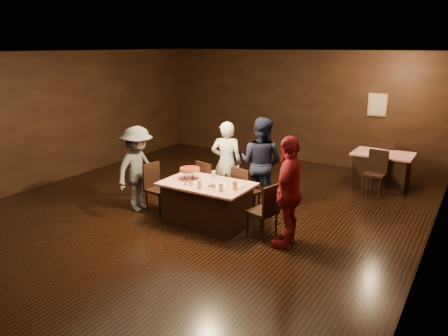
% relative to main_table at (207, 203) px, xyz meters
% --- Properties ---
extents(room, '(10.00, 10.04, 3.02)m').
position_rel_main_table_xyz_m(room, '(-0.47, 0.09, 1.75)').
color(room, black).
rests_on(room, ground).
extents(main_table, '(1.60, 1.00, 0.77)m').
position_rel_main_table_xyz_m(main_table, '(0.00, 0.00, 0.00)').
color(main_table, '#B8170C').
rests_on(main_table, ground).
extents(back_table, '(1.30, 0.90, 0.77)m').
position_rel_main_table_xyz_m(back_table, '(2.20, 3.91, 0.00)').
color(back_table, '#BA0C12').
rests_on(back_table, ground).
extents(chair_far_left, '(0.51, 0.51, 0.95)m').
position_rel_main_table_xyz_m(chair_far_left, '(-0.40, 0.75, 0.09)').
color(chair_far_left, black).
rests_on(chair_far_left, ground).
extents(chair_far_right, '(0.50, 0.50, 0.95)m').
position_rel_main_table_xyz_m(chair_far_right, '(0.40, 0.75, 0.09)').
color(chair_far_right, black).
rests_on(chair_far_right, ground).
extents(chair_end_left, '(0.46, 0.46, 0.95)m').
position_rel_main_table_xyz_m(chair_end_left, '(-1.10, 0.00, 0.09)').
color(chair_end_left, black).
rests_on(chair_end_left, ground).
extents(chair_end_right, '(0.51, 0.51, 0.95)m').
position_rel_main_table_xyz_m(chair_end_right, '(1.10, 0.00, 0.09)').
color(chair_end_right, black).
rests_on(chair_end_right, ground).
extents(chair_back_near, '(0.44, 0.44, 0.95)m').
position_rel_main_table_xyz_m(chair_back_near, '(2.20, 3.21, 0.09)').
color(chair_back_near, black).
rests_on(chair_back_near, ground).
extents(chair_back_far, '(0.48, 0.48, 0.95)m').
position_rel_main_table_xyz_m(chair_back_far, '(2.20, 4.51, 0.09)').
color(chair_back_far, black).
rests_on(chair_back_far, ground).
extents(diner_white_jacket, '(0.73, 0.62, 1.68)m').
position_rel_main_table_xyz_m(diner_white_jacket, '(-0.28, 1.14, 0.46)').
color(diner_white_jacket, white).
rests_on(diner_white_jacket, ground).
extents(diner_navy_hoodie, '(0.90, 0.71, 1.81)m').
position_rel_main_table_xyz_m(diner_navy_hoodie, '(0.43, 1.26, 0.52)').
color(diner_navy_hoodie, black).
rests_on(diner_navy_hoodie, ground).
extents(diner_grey_knit, '(0.62, 1.07, 1.65)m').
position_rel_main_table_xyz_m(diner_grey_knit, '(-1.53, -0.09, 0.44)').
color(diner_grey_knit, '#535458').
rests_on(diner_grey_knit, ground).
extents(diner_red_shirt, '(0.58, 1.11, 1.81)m').
position_rel_main_table_xyz_m(diner_red_shirt, '(1.58, -0.06, 0.52)').
color(diner_red_shirt, maroon).
rests_on(diner_red_shirt, ground).
extents(pizza_stand, '(0.38, 0.38, 0.22)m').
position_rel_main_table_xyz_m(pizza_stand, '(-0.40, 0.05, 0.57)').
color(pizza_stand, black).
rests_on(pizza_stand, main_table).
extents(plate_with_slice, '(0.25, 0.25, 0.06)m').
position_rel_main_table_xyz_m(plate_with_slice, '(0.25, -0.18, 0.41)').
color(plate_with_slice, white).
rests_on(plate_with_slice, main_table).
extents(plate_empty, '(0.25, 0.25, 0.01)m').
position_rel_main_table_xyz_m(plate_empty, '(0.55, 0.15, 0.39)').
color(plate_empty, white).
rests_on(plate_empty, main_table).
extents(glass_front_left, '(0.08, 0.08, 0.14)m').
position_rel_main_table_xyz_m(glass_front_left, '(0.05, -0.30, 0.46)').
color(glass_front_left, silver).
rests_on(glass_front_left, main_table).
extents(glass_front_right, '(0.08, 0.08, 0.14)m').
position_rel_main_table_xyz_m(glass_front_right, '(0.45, -0.25, 0.46)').
color(glass_front_right, silver).
rests_on(glass_front_right, main_table).
extents(glass_amber, '(0.08, 0.08, 0.14)m').
position_rel_main_table_xyz_m(glass_amber, '(0.60, -0.05, 0.46)').
color(glass_amber, '#BF7F26').
rests_on(glass_amber, main_table).
extents(glass_back, '(0.08, 0.08, 0.14)m').
position_rel_main_table_xyz_m(glass_back, '(-0.05, 0.30, 0.46)').
color(glass_back, silver).
rests_on(glass_back, main_table).
extents(condiments, '(0.17, 0.10, 0.09)m').
position_rel_main_table_xyz_m(condiments, '(-0.18, -0.28, 0.43)').
color(condiments, silver).
rests_on(condiments, main_table).
extents(napkin_center, '(0.19, 0.19, 0.01)m').
position_rel_main_table_xyz_m(napkin_center, '(0.30, 0.00, 0.39)').
color(napkin_center, white).
rests_on(napkin_center, main_table).
extents(napkin_left, '(0.21, 0.21, 0.01)m').
position_rel_main_table_xyz_m(napkin_left, '(-0.15, -0.05, 0.39)').
color(napkin_left, white).
rests_on(napkin_left, main_table).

